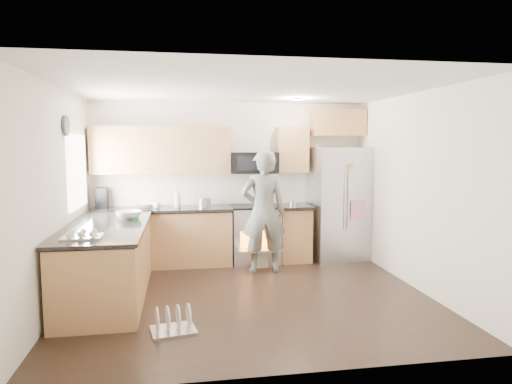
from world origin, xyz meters
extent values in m
plane|color=black|center=(0.00, 0.00, 0.00)|extent=(4.50, 4.50, 0.00)
cube|color=white|center=(0.00, 2.00, 1.30)|extent=(4.50, 0.04, 2.60)
cube|color=white|center=(0.00, -2.00, 1.30)|extent=(4.50, 0.04, 2.60)
cube|color=white|center=(-2.25, 0.00, 1.30)|extent=(0.04, 4.00, 2.60)
cube|color=white|center=(2.25, 0.00, 1.30)|extent=(0.04, 4.00, 2.60)
cube|color=white|center=(0.00, 0.00, 2.60)|extent=(4.50, 4.00, 0.04)
cube|color=white|center=(-2.23, 1.00, 1.55)|extent=(0.04, 1.00, 1.00)
cylinder|color=beige|center=(0.90, 1.10, 2.58)|extent=(0.14, 0.14, 0.02)
cylinder|color=#474754|center=(-2.22, 0.45, 2.15)|extent=(0.03, 0.26, 0.26)
cube|color=#BD844B|center=(-1.12, 1.70, 0.43)|extent=(2.15, 0.60, 0.87)
cube|color=black|center=(-1.12, 1.69, 0.91)|extent=(2.19, 0.64, 0.04)
cube|color=#BD844B|center=(1.00, 1.70, 0.43)|extent=(0.50, 0.60, 0.87)
cube|color=black|center=(1.00, 1.69, 0.91)|extent=(0.54, 0.64, 0.04)
cube|color=#BD844B|center=(-1.12, 1.83, 1.83)|extent=(2.16, 0.33, 0.74)
cube|color=#BD844B|center=(1.00, 1.83, 1.83)|extent=(0.50, 0.33, 0.74)
cube|color=#BD844B|center=(1.78, 1.83, 2.28)|extent=(0.90, 0.33, 0.44)
imported|color=white|center=(-1.40, 1.79, 0.96)|extent=(0.28, 0.28, 0.07)
imported|color=white|center=(-0.89, 1.71, 1.07)|extent=(0.11, 0.11, 0.29)
imported|color=white|center=(-1.21, 1.67, 0.97)|extent=(0.12, 0.12, 0.09)
cylinder|color=#B7B7BC|center=(-0.47, 1.73, 1.00)|extent=(0.21, 0.21, 0.15)
cube|color=black|center=(-2.05, 1.81, 1.09)|extent=(0.17, 0.21, 0.32)
cylinder|color=#B7B7BC|center=(0.97, 1.64, 0.97)|extent=(0.11, 0.11, 0.09)
cube|color=#BD844B|center=(-1.75, 0.25, 0.43)|extent=(0.90, 2.30, 0.87)
cube|color=black|center=(-1.75, 0.25, 0.91)|extent=(0.96, 2.36, 0.04)
imported|color=white|center=(-1.53, 0.69, 0.98)|extent=(0.33, 0.33, 0.10)
cube|color=green|center=(-1.43, 0.60, 0.94)|extent=(0.09, 0.06, 0.03)
cube|color=#B7B7BC|center=(-1.88, -0.51, 0.97)|extent=(0.41, 0.31, 0.09)
cube|color=#B7B7BC|center=(0.35, 1.68, 0.45)|extent=(0.76, 0.62, 0.90)
cube|color=black|center=(0.35, 1.68, 0.92)|extent=(0.76, 0.60, 0.03)
cube|color=orange|center=(0.35, 1.36, 0.40)|extent=(0.56, 0.02, 0.34)
cube|color=#B7B7BC|center=(0.35, 1.20, 0.32)|extent=(0.70, 0.34, 0.03)
cube|color=silver|center=(0.35, 1.15, 0.18)|extent=(0.24, 0.03, 0.28)
cube|color=black|center=(0.35, 1.80, 1.62)|extent=(0.76, 0.40, 0.34)
cube|color=#B7B7BC|center=(1.77, 1.70, 0.93)|extent=(0.98, 0.79, 1.87)
cylinder|color=#B7B7BC|center=(1.74, 1.33, 1.07)|extent=(0.02, 0.02, 1.02)
cylinder|color=#B7B7BC|center=(1.80, 1.33, 1.07)|extent=(0.02, 0.02, 1.02)
cube|color=#FF93D0|center=(1.97, 1.34, 0.86)|extent=(0.24, 0.03, 0.30)
cube|color=#8390D2|center=(1.59, 1.34, 1.37)|extent=(0.18, 0.02, 0.22)
imported|color=slate|center=(0.39, 1.11, 0.92)|extent=(0.69, 0.47, 1.84)
cube|color=#B7B7BC|center=(-0.93, -0.95, 0.01)|extent=(0.50, 0.43, 0.03)
cylinder|color=white|center=(-1.09, -0.98, 0.15)|extent=(0.06, 0.25, 0.25)
cylinder|color=white|center=(-0.99, -0.96, 0.15)|extent=(0.06, 0.25, 0.25)
cylinder|color=white|center=(-0.88, -0.94, 0.15)|extent=(0.06, 0.25, 0.25)
cylinder|color=white|center=(-0.78, -0.92, 0.15)|extent=(0.06, 0.25, 0.25)
camera|label=1|loc=(-0.84, -5.54, 1.92)|focal=32.00mm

